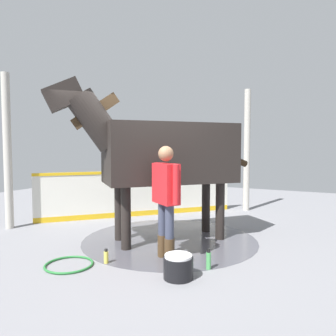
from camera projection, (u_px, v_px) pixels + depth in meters
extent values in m
cube|color=gray|center=(157.00, 243.00, 5.55)|extent=(16.00, 16.00, 0.02)
cylinder|color=#4C4C54|center=(170.00, 239.00, 5.75)|extent=(3.08, 3.08, 0.00)
cube|color=silver|center=(140.00, 194.00, 7.70)|extent=(3.29, 3.49, 1.02)
cube|color=gold|center=(139.00, 172.00, 7.66)|extent=(3.30, 3.50, 0.06)
cube|color=gold|center=(140.00, 213.00, 7.72)|extent=(3.29, 3.49, 0.12)
cylinder|color=#B7B2A8|center=(7.00, 151.00, 6.44)|extent=(0.16, 0.16, 3.11)
cylinder|color=#B7B2A8|center=(247.00, 150.00, 8.30)|extent=(0.16, 0.16, 3.11)
cube|color=black|center=(170.00, 153.00, 5.64)|extent=(2.28, 2.33, 1.02)
cylinder|color=black|center=(126.00, 218.00, 5.16)|extent=(0.16, 0.16, 1.03)
cylinder|color=black|center=(119.00, 211.00, 5.69)|extent=(0.16, 0.16, 1.03)
cylinder|color=black|center=(220.00, 211.00, 5.73)|extent=(0.16, 0.16, 1.03)
cylinder|color=black|center=(206.00, 205.00, 6.26)|extent=(0.16, 0.16, 1.03)
cylinder|color=black|center=(96.00, 121.00, 5.18)|extent=(0.96, 0.98, 1.02)
cube|color=#382819|center=(95.00, 111.00, 5.17)|extent=(0.58, 0.61, 0.63)
cube|color=black|center=(63.00, 95.00, 5.00)|extent=(0.65, 0.67, 0.56)
cylinder|color=#382819|center=(231.00, 158.00, 6.06)|extent=(0.57, 0.59, 0.35)
cylinder|color=#47331E|center=(163.00, 246.00, 4.84)|extent=(0.15, 0.15, 0.33)
cylinder|color=#383D51|center=(162.00, 219.00, 4.81)|extent=(0.13, 0.13, 0.49)
cylinder|color=#47331E|center=(169.00, 250.00, 4.65)|extent=(0.15, 0.15, 0.33)
cylinder|color=#383D51|center=(169.00, 222.00, 4.63)|extent=(0.13, 0.13, 0.49)
cube|color=red|center=(166.00, 183.00, 4.68)|extent=(0.52, 0.45, 0.58)
cylinder|color=red|center=(157.00, 181.00, 4.94)|extent=(0.09, 0.09, 0.55)
cylinder|color=red|center=(176.00, 185.00, 4.43)|extent=(0.09, 0.09, 0.55)
sphere|color=#936B4C|center=(166.00, 154.00, 4.66)|extent=(0.22, 0.22, 0.22)
cylinder|color=black|center=(178.00, 268.00, 4.04)|extent=(0.37, 0.37, 0.27)
cylinder|color=white|center=(178.00, 256.00, 4.03)|extent=(0.34, 0.34, 0.03)
cylinder|color=#D8CC4C|center=(106.00, 257.00, 4.56)|extent=(0.06, 0.06, 0.17)
cylinder|color=black|center=(106.00, 250.00, 4.55)|extent=(0.04, 0.04, 0.04)
cylinder|color=#4CA559|center=(209.00, 261.00, 4.34)|extent=(0.06, 0.06, 0.23)
cylinder|color=black|center=(209.00, 251.00, 4.33)|extent=(0.05, 0.05, 0.05)
torus|color=#267233|center=(69.00, 265.00, 4.47)|extent=(0.67, 0.67, 0.03)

